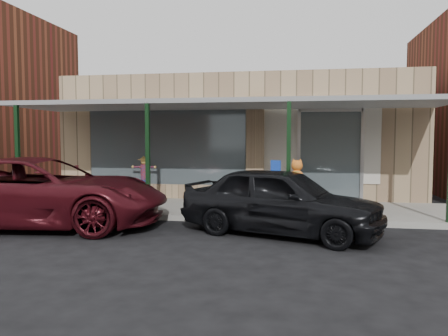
% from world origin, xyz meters
% --- Properties ---
extents(ground, '(120.00, 120.00, 0.00)m').
position_xyz_m(ground, '(0.00, 0.00, 0.00)').
color(ground, black).
rests_on(ground, ground).
extents(sidewalk, '(40.00, 3.20, 0.15)m').
position_xyz_m(sidewalk, '(0.00, 3.60, 0.07)').
color(sidewalk, gray).
rests_on(sidewalk, ground).
extents(storefront, '(12.00, 6.25, 4.20)m').
position_xyz_m(storefront, '(-0.00, 8.16, 2.09)').
color(storefront, '#9D8260').
rests_on(storefront, ground).
extents(awning, '(12.00, 3.00, 3.04)m').
position_xyz_m(awning, '(0.00, 3.56, 3.01)').
color(awning, gray).
rests_on(awning, ground).
extents(block_buildings_near, '(61.00, 8.00, 8.00)m').
position_xyz_m(block_buildings_near, '(2.01, 9.20, 3.77)').
color(block_buildings_near, brown).
rests_on(block_buildings_near, ground).
extents(barrel_scarecrow, '(0.84, 0.55, 1.38)m').
position_xyz_m(barrel_scarecrow, '(-2.85, 4.72, 0.62)').
color(barrel_scarecrow, brown).
rests_on(barrel_scarecrow, sidewalk).
extents(barrel_pumpkin, '(0.78, 0.78, 0.76)m').
position_xyz_m(barrel_pumpkin, '(-3.44, 3.19, 0.42)').
color(barrel_pumpkin, brown).
rests_on(barrel_pumpkin, sidewalk).
extents(handicap_sign, '(0.27, 0.14, 1.38)m').
position_xyz_m(handicap_sign, '(1.46, 2.75, 1.04)').
color(handicap_sign, gray).
rests_on(handicap_sign, sidewalk).
extents(parked_sedan, '(4.72, 3.09, 1.63)m').
position_xyz_m(parked_sedan, '(1.67, 0.89, 0.75)').
color(parked_sedan, black).
rests_on(parked_sedan, ground).
extents(car_maroon, '(6.22, 3.43, 1.65)m').
position_xyz_m(car_maroon, '(-3.99, 0.82, 0.82)').
color(car_maroon, '#440D15').
rests_on(car_maroon, ground).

